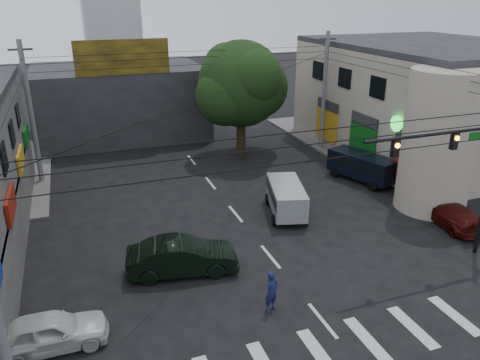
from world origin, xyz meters
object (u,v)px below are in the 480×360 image
street_tree (241,84)px  maroon_sedan (451,215)px  utility_pole_far_left (31,115)px  traffic_gantry (465,163)px  white_compact (49,332)px  dark_sedan (182,257)px  silver_minivan (286,200)px  traffic_officer (272,291)px  utility_pole_far_right (324,93)px  navy_van (362,168)px

street_tree → maroon_sedan: (6.50, -15.26, -4.85)m
street_tree → utility_pole_far_left: bearing=-176.1°
street_tree → traffic_gantry: size_ratio=1.21×
utility_pole_far_left → white_compact: size_ratio=2.30×
dark_sedan → white_compact: size_ratio=1.28×
street_tree → silver_minivan: (-1.30, -10.95, -4.59)m
dark_sedan → traffic_officer: bearing=-135.5°
traffic_gantry → silver_minivan: size_ratio=1.63×
maroon_sedan → street_tree: bearing=-59.7°
utility_pole_far_right → navy_van: size_ratio=1.87×
street_tree → navy_van: 10.82m
traffic_gantry → silver_minivan: (-5.12, 7.05, -3.95)m
street_tree → navy_van: bearing=-54.8°
utility_pole_far_right → silver_minivan: utility_pole_far_right is taller
dark_sedan → navy_van: size_ratio=1.04×
utility_pole_far_left → maroon_sedan: utility_pole_far_left is taller
dark_sedan → silver_minivan: bearing=-50.6°
street_tree → navy_van: (5.65, -8.02, -4.55)m
utility_pole_far_left → traffic_officer: bearing=-63.3°
dark_sedan → traffic_officer: traffic_officer is taller
dark_sedan → navy_van: (13.90, 6.86, 0.11)m
maroon_sedan → silver_minivan: bearing=-21.7°
white_compact → navy_van: (19.40, 9.98, 0.24)m
traffic_officer → traffic_gantry: bearing=-24.4°
white_compact → traffic_officer: (8.15, -0.72, 0.19)m
traffic_officer → white_compact: bearing=146.2°
traffic_gantry → white_compact: bearing=180.0°
dark_sedan → utility_pole_far_left: bearing=34.1°
dark_sedan → utility_pole_far_right: bearing=-36.8°
utility_pole_far_right → navy_van: 7.97m
street_tree → utility_pole_far_left: (-14.50, -1.00, -0.87)m
silver_minivan → traffic_officer: 8.88m
white_compact → traffic_officer: bearing=-94.9°
maroon_sedan → dark_sedan: bearing=5.8°
traffic_officer → street_tree: bearing=44.6°
utility_pole_far_left → white_compact: (0.75, -17.00, -3.92)m
utility_pole_far_left → white_compact: bearing=-87.5°
utility_pole_far_left → navy_van: (20.15, -7.02, -3.68)m
maroon_sedan → silver_minivan: 8.91m
silver_minivan → street_tree: bearing=8.8°
traffic_gantry → utility_pole_far_left: (-18.32, 17.00, -0.23)m
street_tree → utility_pole_far_right: size_ratio=0.95×
dark_sedan → traffic_officer: 4.67m
traffic_gantry → maroon_sedan: 5.69m
utility_pole_far_left → dark_sedan: (6.26, -13.88, -3.79)m
utility_pole_far_left → navy_van: utility_pole_far_left is taller
white_compact → silver_minivan: (12.45, 7.05, 0.20)m
traffic_gantry → utility_pole_far_left: bearing=137.1°
traffic_gantry → dark_sedan: (-12.07, 3.12, -4.02)m
utility_pole_far_right → dark_sedan: (-14.74, -13.88, -3.79)m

